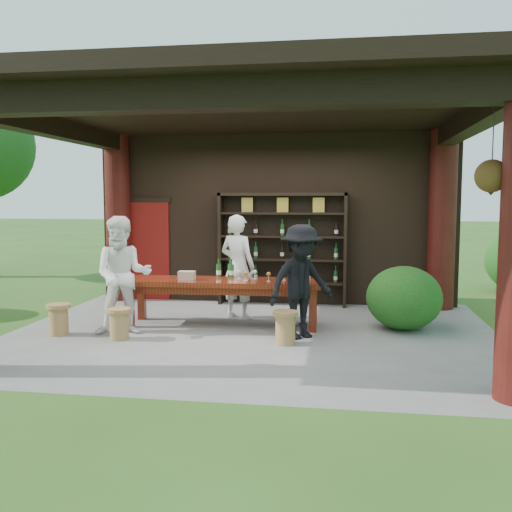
# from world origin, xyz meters

# --- Properties ---
(ground) EXTENTS (90.00, 90.00, 0.00)m
(ground) POSITION_xyz_m (0.00, 0.00, 0.00)
(ground) COLOR #2D5119
(ground) RESTS_ON ground
(pavilion) EXTENTS (7.50, 6.00, 3.60)m
(pavilion) POSITION_xyz_m (-0.01, 0.43, 2.13)
(pavilion) COLOR slate
(pavilion) RESTS_ON ground
(wine_shelf) EXTENTS (2.45, 0.37, 2.16)m
(wine_shelf) POSITION_xyz_m (0.19, 2.45, 1.08)
(wine_shelf) COLOR black
(wine_shelf) RESTS_ON ground
(tasting_table) EXTENTS (3.17, 0.92, 0.75)m
(tasting_table) POSITION_xyz_m (-0.56, 0.50, 0.63)
(tasting_table) COLOR #521B0B
(tasting_table) RESTS_ON ground
(stool_near_left) EXTENTS (0.35, 0.35, 0.46)m
(stool_near_left) POSITION_xyz_m (-1.86, -0.63, 0.24)
(stool_near_left) COLOR olive
(stool_near_left) RESTS_ON ground
(stool_near_right) EXTENTS (0.36, 0.36, 0.47)m
(stool_near_right) POSITION_xyz_m (0.56, -0.54, 0.25)
(stool_near_right) COLOR olive
(stool_near_right) RESTS_ON ground
(stool_far_left) EXTENTS (0.36, 0.36, 0.47)m
(stool_far_left) POSITION_xyz_m (-2.87, -0.52, 0.25)
(stool_far_left) COLOR olive
(stool_far_left) RESTS_ON ground
(host) EXTENTS (0.76, 0.64, 1.78)m
(host) POSITION_xyz_m (-0.43, 1.12, 0.89)
(host) COLOR silver
(host) RESTS_ON ground
(guest_woman) EXTENTS (1.03, 0.90, 1.79)m
(guest_woman) POSITION_xyz_m (-1.92, -0.29, 0.89)
(guest_woman) COLOR white
(guest_woman) RESTS_ON ground
(guest_man) EXTENTS (1.23, 1.17, 1.68)m
(guest_man) POSITION_xyz_m (0.75, -0.13, 0.84)
(guest_man) COLOR black
(guest_man) RESTS_ON ground
(table_bottles) EXTENTS (0.30, 0.16, 0.31)m
(table_bottles) POSITION_xyz_m (-0.55, 0.78, 0.90)
(table_bottles) COLOR #194C1E
(table_bottles) RESTS_ON tasting_table
(table_glasses) EXTENTS (0.98, 0.29, 0.15)m
(table_glasses) POSITION_xyz_m (0.11, 0.53, 0.82)
(table_glasses) COLOR silver
(table_glasses) RESTS_ON tasting_table
(napkin_basket) EXTENTS (0.27, 0.19, 0.14)m
(napkin_basket) POSITION_xyz_m (-1.12, 0.38, 0.82)
(napkin_basket) COLOR #BF6672
(napkin_basket) RESTS_ON tasting_table
(shrubs) EXTENTS (15.59, 9.60, 1.36)m
(shrubs) POSITION_xyz_m (2.18, 0.92, 0.53)
(shrubs) COLOR #194C14
(shrubs) RESTS_ON ground
(trees) EXTENTS (20.64, 11.93, 4.80)m
(trees) POSITION_xyz_m (3.71, 1.59, 3.37)
(trees) COLOR #3F2819
(trees) RESTS_ON ground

